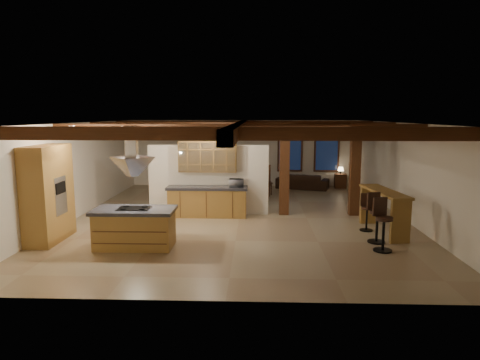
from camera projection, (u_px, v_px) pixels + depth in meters
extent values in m
plane|color=tan|center=(239.00, 217.00, 13.21)|extent=(12.00, 12.00, 0.00)
plane|color=white|center=(245.00, 153.00, 18.91)|extent=(10.00, 0.00, 10.00)
plane|color=white|center=(225.00, 218.00, 7.06)|extent=(10.00, 0.00, 10.00)
plane|color=white|center=(78.00, 170.00, 13.17)|extent=(0.00, 12.00, 12.00)
plane|color=white|center=(406.00, 172.00, 12.80)|extent=(0.00, 12.00, 12.00)
plane|color=#3C1F13|center=(239.00, 123.00, 12.77)|extent=(12.00, 12.00, 0.00)
cube|color=#3A1E0E|center=(232.00, 134.00, 8.84)|extent=(10.00, 0.25, 0.28)
cube|color=#3A1E0E|center=(237.00, 129.00, 11.50)|extent=(10.00, 0.25, 0.28)
cube|color=#3A1E0E|center=(241.00, 126.00, 14.07)|extent=(10.00, 0.25, 0.28)
cube|color=#3A1E0E|center=(243.00, 124.00, 16.74)|extent=(10.00, 0.25, 0.28)
cube|color=#3A1E0E|center=(239.00, 128.00, 12.79)|extent=(0.28, 12.00, 0.28)
cube|color=#3A1E0E|center=(284.00, 169.00, 13.43)|extent=(0.30, 0.30, 2.90)
cube|color=#3A1E0E|center=(355.00, 169.00, 13.35)|extent=(0.30, 0.30, 2.90)
cube|color=#3A1E0E|center=(321.00, 132.00, 13.21)|extent=(2.50, 0.28, 0.28)
cube|color=white|center=(209.00, 180.00, 13.57)|extent=(3.80, 0.18, 2.20)
cube|color=olive|center=(48.00, 194.00, 10.63)|extent=(0.64, 1.60, 2.40)
cube|color=silver|center=(60.00, 196.00, 10.63)|extent=(0.06, 0.62, 0.95)
cube|color=black|center=(61.00, 188.00, 10.59)|extent=(0.01, 0.50, 0.28)
cube|color=olive|center=(207.00, 203.00, 13.29)|extent=(2.40, 0.60, 0.86)
cube|color=black|center=(207.00, 188.00, 13.22)|extent=(2.50, 0.66, 0.08)
cube|color=olive|center=(208.00, 157.00, 13.28)|extent=(1.80, 0.34, 0.95)
cube|color=silver|center=(207.00, 157.00, 13.10)|extent=(1.74, 0.02, 0.90)
pyramid|color=silver|center=(133.00, 176.00, 10.00)|extent=(1.10, 1.10, 0.45)
cube|color=silver|center=(131.00, 141.00, 9.88)|extent=(0.26, 0.22, 0.73)
cube|color=#3A1E0E|center=(290.00, 152.00, 18.77)|extent=(1.10, 0.05, 1.70)
cube|color=black|center=(290.00, 152.00, 18.74)|extent=(0.95, 0.02, 1.55)
cube|color=#3A1E0E|center=(327.00, 152.00, 18.71)|extent=(1.10, 0.05, 1.70)
cube|color=black|center=(327.00, 153.00, 18.68)|extent=(0.95, 0.02, 1.55)
cube|color=#3A1E0E|center=(211.00, 148.00, 18.87)|extent=(0.65, 0.04, 0.85)
cube|color=#29612E|center=(211.00, 148.00, 18.85)|extent=(0.55, 0.01, 0.75)
cylinder|color=silver|center=(125.00, 126.00, 10.10)|extent=(0.16, 0.16, 0.03)
cylinder|color=silver|center=(204.00, 124.00, 12.31)|extent=(0.16, 0.16, 0.03)
cylinder|color=silver|center=(72.00, 126.00, 10.45)|extent=(0.16, 0.16, 0.03)
cube|color=olive|center=(135.00, 230.00, 10.20)|extent=(1.81, 0.91, 0.86)
cube|color=black|center=(134.00, 210.00, 10.13)|extent=(1.93, 1.03, 0.08)
cube|color=black|center=(134.00, 208.00, 10.12)|extent=(0.75, 0.50, 0.02)
imported|color=#3C200F|center=(243.00, 189.00, 16.20)|extent=(2.15, 1.60, 0.67)
imported|color=black|center=(302.00, 181.00, 18.29)|extent=(2.33, 1.46, 0.64)
imported|color=silver|center=(236.00, 183.00, 13.16)|extent=(0.45, 0.32, 0.24)
cube|color=olive|center=(384.00, 192.00, 11.37)|extent=(0.84, 2.24, 0.07)
cube|color=olive|center=(400.00, 222.00, 10.49)|extent=(0.50, 0.17, 1.10)
cube|color=olive|center=(369.00, 205.00, 12.43)|extent=(0.50, 0.17, 1.10)
cube|color=#3A1E0E|center=(340.00, 181.00, 18.49)|extent=(0.52, 0.52, 0.61)
cylinder|color=black|center=(341.00, 172.00, 18.44)|extent=(0.05, 0.05, 0.15)
cone|color=#FED198|center=(341.00, 169.00, 18.41)|extent=(0.25, 0.25, 0.16)
cylinder|color=black|center=(378.00, 212.00, 10.50)|extent=(0.39, 0.39, 0.08)
cube|color=black|center=(374.00, 201.00, 10.64)|extent=(0.36, 0.17, 0.43)
cylinder|color=black|center=(377.00, 227.00, 10.56)|extent=(0.06, 0.06, 0.75)
cylinder|color=black|center=(376.00, 242.00, 10.62)|extent=(0.43, 0.43, 0.03)
cylinder|color=black|center=(384.00, 219.00, 9.83)|extent=(0.39, 0.39, 0.08)
cube|color=black|center=(380.00, 206.00, 9.97)|extent=(0.36, 0.16, 0.43)
cylinder|color=black|center=(383.00, 235.00, 9.89)|extent=(0.06, 0.06, 0.76)
cylinder|color=black|center=(383.00, 250.00, 9.95)|extent=(0.43, 0.43, 0.03)
cylinder|color=black|center=(367.00, 208.00, 11.60)|extent=(0.32, 0.32, 0.06)
cube|color=black|center=(366.00, 200.00, 11.72)|extent=(0.30, 0.04, 0.35)
cylinder|color=black|center=(367.00, 219.00, 11.65)|extent=(0.05, 0.05, 0.62)
cylinder|color=black|center=(366.00, 230.00, 11.69)|extent=(0.35, 0.35, 0.03)
cube|color=#3A1E0E|center=(219.00, 188.00, 15.68)|extent=(0.53, 0.53, 0.06)
cube|color=#3A1E0E|center=(221.00, 177.00, 15.83)|extent=(0.44, 0.15, 0.78)
cylinder|color=#3A1E0E|center=(213.00, 196.00, 15.60)|extent=(0.05, 0.05, 0.44)
cylinder|color=#3A1E0E|center=(222.00, 196.00, 15.50)|extent=(0.05, 0.05, 0.44)
cylinder|color=#3A1E0E|center=(216.00, 194.00, 15.94)|extent=(0.05, 0.05, 0.44)
cylinder|color=#3A1E0E|center=(225.00, 194.00, 15.84)|extent=(0.05, 0.05, 0.44)
cube|color=#3A1E0E|center=(230.00, 182.00, 17.07)|extent=(0.53, 0.53, 0.06)
cube|color=#3A1E0E|center=(229.00, 173.00, 16.80)|extent=(0.44, 0.15, 0.78)
cylinder|color=#3A1E0E|center=(236.00, 188.00, 17.23)|extent=(0.05, 0.05, 0.44)
cylinder|color=#3A1E0E|center=(227.00, 187.00, 17.32)|extent=(0.05, 0.05, 0.44)
cylinder|color=#3A1E0E|center=(233.00, 189.00, 16.89)|extent=(0.05, 0.05, 0.44)
cylinder|color=#3A1E0E|center=(225.00, 189.00, 16.99)|extent=(0.05, 0.05, 0.44)
cube|color=#3A1E0E|center=(258.00, 190.00, 15.30)|extent=(0.53, 0.53, 0.06)
cube|color=#3A1E0E|center=(259.00, 179.00, 15.45)|extent=(0.44, 0.15, 0.78)
cylinder|color=#3A1E0E|center=(252.00, 198.00, 15.21)|extent=(0.05, 0.05, 0.44)
cylinder|color=#3A1E0E|center=(261.00, 198.00, 15.12)|extent=(0.05, 0.05, 0.44)
cylinder|color=#3A1E0E|center=(254.00, 196.00, 15.55)|extent=(0.05, 0.05, 0.44)
cylinder|color=#3A1E0E|center=(263.00, 196.00, 15.46)|extent=(0.05, 0.05, 0.44)
cube|color=#3A1E0E|center=(266.00, 184.00, 16.69)|extent=(0.53, 0.53, 0.06)
cube|color=#3A1E0E|center=(265.00, 175.00, 16.42)|extent=(0.44, 0.15, 0.78)
cylinder|color=#3A1E0E|center=(271.00, 190.00, 16.85)|extent=(0.05, 0.05, 0.44)
cylinder|color=#3A1E0E|center=(262.00, 189.00, 16.94)|extent=(0.05, 0.05, 0.44)
cylinder|color=#3A1E0E|center=(269.00, 191.00, 16.51)|extent=(0.05, 0.05, 0.44)
cylinder|color=#3A1E0E|center=(261.00, 191.00, 16.60)|extent=(0.05, 0.05, 0.44)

